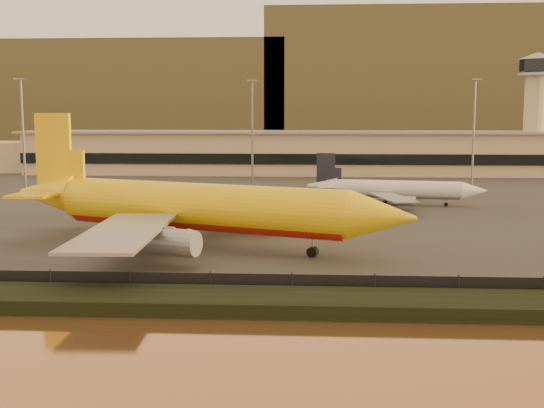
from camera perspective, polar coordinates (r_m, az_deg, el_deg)
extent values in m
plane|color=black|center=(79.77, 0.51, -5.38)|extent=(900.00, 900.00, 0.00)
cube|color=black|center=(63.15, -0.27, -8.22)|extent=(320.00, 7.00, 1.40)
cube|color=#2D2D2D|center=(173.60, 2.08, 1.68)|extent=(320.00, 220.00, 0.20)
cube|color=black|center=(66.85, -0.05, -6.79)|extent=(300.00, 0.05, 2.20)
cube|color=tan|center=(203.02, 2.28, 4.26)|extent=(160.00, 22.00, 12.00)
cube|color=black|center=(191.91, 2.22, 3.77)|extent=(160.00, 0.60, 3.00)
cube|color=gray|center=(202.76, 2.29, 6.04)|extent=(164.00, 24.00, 0.60)
cylinder|color=tan|center=(218.89, 21.10, 6.36)|extent=(6.40, 6.40, 30.00)
cylinder|color=black|center=(219.33, 21.31, 10.74)|extent=(10.40, 10.40, 3.50)
cone|color=gray|center=(219.52, 21.34, 11.45)|extent=(11.20, 11.20, 2.00)
cylinder|color=gray|center=(219.18, 21.28, 10.07)|extent=(11.20, 11.20, 0.80)
cylinder|color=slate|center=(160.96, -20.09, 5.27)|extent=(0.50, 0.50, 25.00)
cube|color=slate|center=(161.05, -20.30, 9.78)|extent=(2.20, 2.20, 0.40)
cylinder|color=slate|center=(158.34, -1.66, 5.69)|extent=(0.50, 0.50, 25.00)
cube|color=slate|center=(158.44, -1.68, 10.28)|extent=(2.20, 2.20, 0.40)
cylinder|color=slate|center=(159.87, 16.51, 5.40)|extent=(0.50, 0.50, 25.00)
cube|color=slate|center=(159.96, 16.68, 9.95)|extent=(2.20, 2.20, 0.40)
cube|color=brown|center=(441.84, -15.81, 8.53)|extent=(260.00, 160.00, 55.00)
cube|color=brown|center=(426.78, 15.24, 9.60)|extent=(220.00, 160.00, 70.00)
cylinder|color=yellow|center=(90.58, -5.90, -0.12)|extent=(40.54, 19.63, 5.92)
cylinder|color=red|center=(90.72, -5.89, -0.77)|extent=(39.02, 18.02, 4.62)
cone|color=yellow|center=(81.52, 9.28, -1.04)|extent=(9.52, 8.30, 5.92)
cone|color=yellow|center=(105.40, -18.15, 0.87)|extent=(11.66, 9.08, 5.92)
cube|color=yellow|center=(104.13, -17.82, 4.40)|extent=(6.05, 2.59, 10.36)
cube|color=yellow|center=(108.39, -15.18, 1.39)|extent=(7.95, 7.94, 0.36)
cube|color=yellow|center=(99.48, -19.43, 0.69)|extent=(5.89, 5.83, 0.36)
cube|color=gray|center=(105.11, -2.23, 0.41)|extent=(23.09, 24.36, 0.36)
cylinder|color=gray|center=(100.68, -1.71, -0.84)|extent=(7.54, 5.40, 3.26)
cube|color=gray|center=(78.19, -12.30, -2.25)|extent=(8.83, 25.88, 0.36)
cylinder|color=gray|center=(80.03, -9.00, -3.13)|extent=(7.54, 5.40, 3.26)
cylinder|color=black|center=(84.93, 3.42, -4.01)|extent=(1.58, 1.42, 1.30)
cylinder|color=slate|center=(84.80, 3.42, -3.56)|extent=(0.23, 0.23, 2.66)
cylinder|color=black|center=(91.29, -9.02, -3.28)|extent=(1.58, 1.42, 1.30)
cylinder|color=slate|center=(91.17, -9.03, -2.86)|extent=(0.23, 0.23, 2.66)
cylinder|color=black|center=(95.75, -7.31, -2.74)|extent=(1.58, 1.42, 1.30)
cylinder|color=slate|center=(95.63, -7.32, -2.34)|extent=(0.23, 0.23, 2.66)
cylinder|color=silver|center=(134.83, 10.52, 1.25)|extent=(24.10, 7.08, 3.32)
cylinder|color=gray|center=(134.89, 10.51, 1.01)|extent=(23.33, 6.25, 2.59)
cone|color=silver|center=(135.09, 16.57, 1.08)|extent=(5.11, 4.01, 3.32)
cone|color=silver|center=(136.13, 4.23, 1.52)|extent=(6.42, 4.23, 3.32)
cube|color=black|center=(135.70, 4.52, 3.05)|extent=(3.64, 0.84, 5.80)
cube|color=silver|center=(139.19, 4.97, 1.75)|extent=(4.39, 4.32, 0.20)
cube|color=silver|center=(132.65, 4.59, 1.47)|extent=(3.76, 3.62, 0.20)
cube|color=gray|center=(143.97, 10.38, 1.42)|extent=(11.70, 15.17, 0.20)
cylinder|color=gray|center=(141.80, 11.01, 0.94)|extent=(4.22, 2.44, 1.82)
cube|color=gray|center=(125.86, 10.05, 0.56)|extent=(7.84, 15.58, 0.20)
cylinder|color=gray|center=(128.14, 10.83, 0.25)|extent=(4.22, 2.44, 1.82)
cylinder|color=black|center=(135.15, 14.35, -0.03)|extent=(0.81, 0.69, 0.73)
cylinder|color=slate|center=(135.10, 14.36, 0.13)|extent=(0.17, 0.17, 1.49)
cylinder|color=black|center=(133.78, 9.40, 0.03)|extent=(0.81, 0.69, 0.73)
cylinder|color=slate|center=(133.74, 9.40, 0.19)|extent=(0.17, 0.17, 1.49)
cylinder|color=black|center=(136.74, 9.47, 0.19)|extent=(0.81, 0.69, 0.73)
cylinder|color=slate|center=(136.69, 9.47, 0.35)|extent=(0.17, 0.17, 1.49)
cube|color=yellow|center=(108.48, 7.52, -1.38)|extent=(4.46, 2.90, 1.85)
cube|color=silver|center=(110.35, -7.23, -1.23)|extent=(4.31, 2.43, 1.83)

